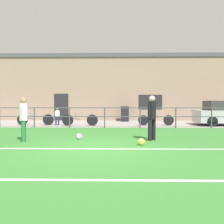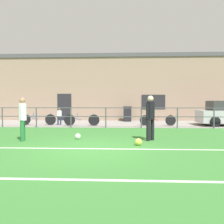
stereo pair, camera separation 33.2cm
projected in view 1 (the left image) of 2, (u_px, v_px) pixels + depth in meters
name	position (u px, v px, depth m)	size (l,w,h in m)	color
ground	(95.00, 150.00, 7.28)	(60.00, 44.00, 0.04)	#387A33
field_line_touchline	(95.00, 149.00, 7.30)	(36.00, 0.11, 0.00)	white
field_line_hash	(81.00, 180.00, 4.38)	(36.00, 0.11, 0.00)	white
pavement_strip	(107.00, 124.00, 15.77)	(48.00, 5.00, 0.02)	gray
perimeter_fence	(105.00, 115.00, 13.24)	(36.07, 0.07, 1.15)	#474C51
clubhouse_facade	(108.00, 88.00, 19.35)	(28.00, 2.56, 5.23)	gray
player_goalkeeper	(152.00, 115.00, 8.90)	(0.35, 0.36, 1.70)	black
player_striker	(23.00, 116.00, 8.67)	(0.28, 0.43, 1.62)	#237038
soccer_ball_match	(141.00, 142.00, 7.90)	(0.24, 0.24, 0.24)	#E5E04C
soccer_ball_spare	(79.00, 136.00, 9.17)	(0.22, 0.22, 0.22)	white
spectator_child	(57.00, 115.00, 14.55)	(0.29, 0.19, 1.07)	#232D4C
bicycle_parked_0	(35.00, 120.00, 14.54)	(2.29, 0.04, 0.77)	black
bicycle_parked_1	(80.00, 120.00, 14.24)	(2.17, 0.04, 0.77)	black
bicycle_parked_2	(156.00, 120.00, 14.40)	(2.18, 0.04, 0.73)	black
trash_bin_0	(125.00, 114.00, 17.39)	(0.61, 0.52, 1.11)	black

